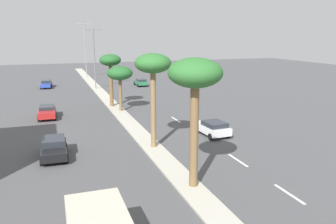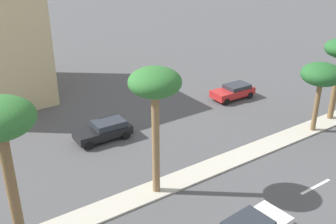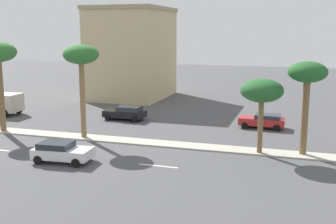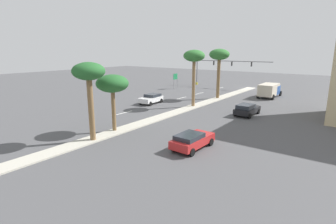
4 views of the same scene
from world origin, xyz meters
TOP-DOWN VIEW (x-y plane):
  - ground_plane at (0.00, 37.72)m, footprint 160.00×160.00m
  - lane_stripe_far at (5.42, 32.79)m, footprint 0.20×2.80m
  - commercial_building at (-22.45, 19.58)m, footprint 12.20×9.55m
  - palm_tree_mid at (0.12, 24.18)m, footprint 3.00×3.00m
  - palm_tree_inboard at (0.35, 39.17)m, footprint 3.18×3.18m
  - palm_tree_right at (-0.25, 42.32)m, footprint 2.82×2.82m
  - sedan_black_front at (-8.00, 24.66)m, footprint 2.14×4.39m
  - sedan_white_trailing at (6.58, 25.91)m, footprint 2.36×4.23m
  - sedan_red_near at (-8.48, 38.67)m, footprint 2.09×4.32m

SIDE VIEW (x-z plane):
  - ground_plane at x=0.00m, z-range 0.00..0.00m
  - lane_stripe_far at x=5.42m, z-range 0.00..0.01m
  - sedan_red_near at x=-8.48m, z-range 0.06..1.42m
  - sedan_white_trailing at x=6.58m, z-range 0.06..1.49m
  - sedan_black_front at x=-8.00m, z-range 0.05..1.51m
  - palm_tree_inboard at x=0.35m, z-range 1.96..7.57m
  - palm_tree_right at x=-0.25m, z-range 2.47..9.40m
  - commercial_building at x=-22.45m, z-range 0.01..12.33m
  - palm_tree_mid at x=0.12m, z-range 2.95..10.90m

